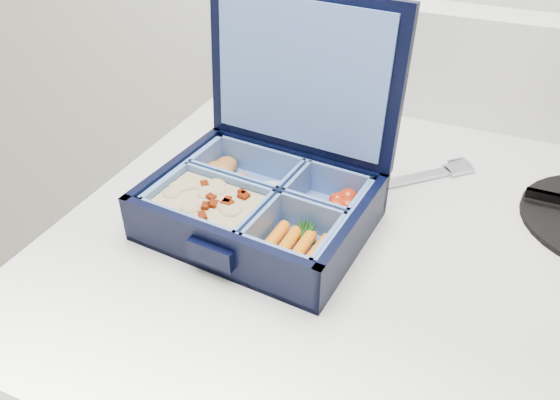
% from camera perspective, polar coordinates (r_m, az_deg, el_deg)
% --- Properties ---
extents(bento_box, '(0.23, 0.18, 0.05)m').
position_cam_1_polar(bento_box, '(0.55, -2.15, -0.66)').
color(bento_box, black).
rests_on(bento_box, stove).
extents(burner_grate_rear, '(0.19, 0.19, 0.02)m').
position_cam_1_polar(burner_grate_rear, '(0.73, 0.59, 7.69)').
color(burner_grate_rear, black).
rests_on(burner_grate_rear, stove).
extents(fork, '(0.16, 0.15, 0.01)m').
position_cam_1_polar(fork, '(0.64, 11.43, 1.72)').
color(fork, silver).
rests_on(fork, stove).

